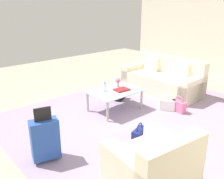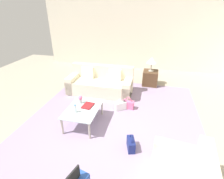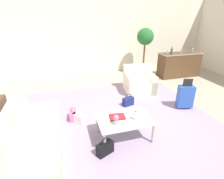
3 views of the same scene
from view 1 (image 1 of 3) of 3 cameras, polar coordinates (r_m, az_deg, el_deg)
The scene contains 13 objects.
ground_plane at distance 4.93m, azimuth 1.10°, elevation -7.65°, with size 12.00×12.00×0.00m, color #A89E89.
area_rug at distance 5.19m, azimuth 7.54°, elevation -6.32°, with size 5.20×4.40×0.01m, color #9984A3.
couch at distance 6.72m, azimuth 11.57°, elevation 2.21°, with size 0.88×2.11×0.89m.
armchair at distance 3.24m, azimuth 9.53°, elevation -17.79°, with size 1.02×0.98×0.84m.
coffee_table at distance 5.36m, azimuth 0.69°, elevation -0.76°, with size 1.08×0.76×0.45m.
water_bottle at distance 5.26m, azimuth -1.65°, elevation 0.52°, with size 0.06×0.06×0.20m.
coffee_table_book at distance 5.36m, azimuth 2.22°, elevation -0.02°, with size 0.31×0.23×0.03m, color maroon.
flower_vase at distance 5.55m, azimuth 1.35°, elevation 1.85°, with size 0.11×0.11×0.21m.
suitcase_blue at distance 3.83m, azimuth -15.07°, elevation -10.79°, with size 0.44×0.32×0.85m.
handbag_white at distance 5.57m, azimuth 12.53°, elevation -3.41°, with size 0.31×0.34×0.36m.
handbag_black at distance 6.02m, azimuth 1.86°, elevation -1.18°, with size 0.35×0.26×0.36m.
handbag_pink at distance 5.56m, azimuth 14.95°, elevation -3.65°, with size 0.18×0.33×0.36m.
handbag_navy at distance 4.27m, azimuth 6.25°, elevation -10.34°, with size 0.35×0.22×0.36m.
Camera 1 is at (2.97, 3.24, 2.23)m, focal length 40.00 mm.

